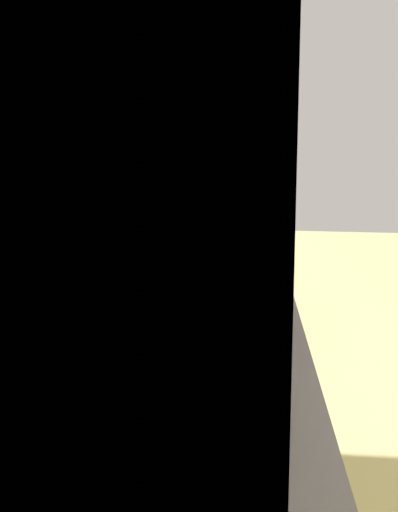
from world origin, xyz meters
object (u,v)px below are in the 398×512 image
at_px(oven_range, 220,256).
at_px(microwave, 213,296).
at_px(bowl, 241,265).
at_px(kettle, 257,411).

height_order(oven_range, microwave, microwave).
distance_m(microwave, bowl, 0.48).
bearing_deg(bowl, microwave, 164.37).
bearing_deg(kettle, microwave, 16.21).
relative_size(bowl, kettle, 0.63).
bearing_deg(oven_range, kettle, -177.12).
bearing_deg(microwave, kettle, -163.79).
height_order(microwave, bowl, microwave).
bearing_deg(kettle, bowl, 0.00).
xyz_separation_m(oven_range, bowl, (-0.96, -0.09, 0.46)).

